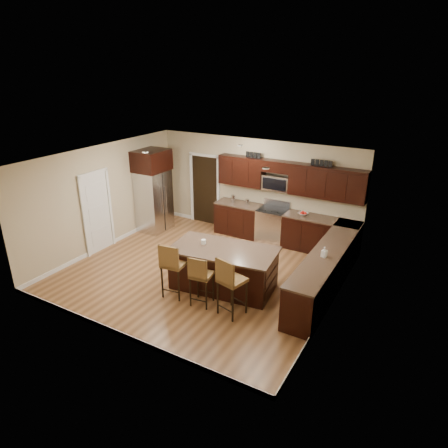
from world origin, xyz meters
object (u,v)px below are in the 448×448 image
Objects in this scene: range at (272,225)px; stool_mid at (200,275)px; stool_left at (172,264)px; stool_right at (230,280)px; refrigerator at (153,190)px; island at (224,269)px.

stool_mid is at bearing -89.57° from range.
range is 3.70m from stool_left.
stool_mid is at bearing -166.53° from stool_right.
refrigerator is at bearing 133.01° from stool_mid.
stool_mid is at bearing -100.06° from island.
range is 0.91× the size of stool_right.
range is at bearing 15.90° from refrigerator.
stool_mid reaches higher than island.
island is 1.11m from stool_right.
island is 1.94× the size of stool_right.
range is 3.51m from refrigerator.
stool_mid is 0.67m from stool_right.
stool_left reaches higher than range.
stool_mid is (0.67, 0.01, -0.07)m from stool_left.
stool_left is at bearing -45.41° from refrigerator.
stool_right is 4.84m from refrigerator.
refrigerator is at bearing -164.10° from range.
island is at bearing -88.54° from range.
stool_mid is at bearing -6.66° from stool_left.
island is at bearing 140.23° from stool_right.
stool_left is 0.67m from stool_mid.
stool_right is at bearing -8.59° from stool_mid.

